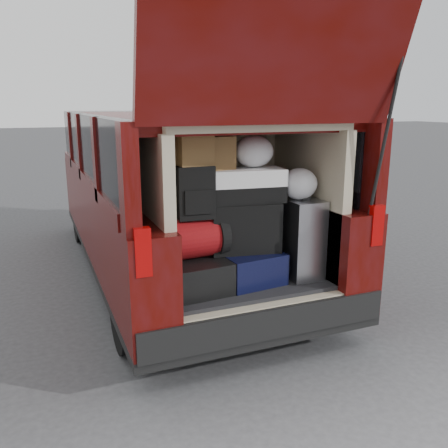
{
  "coord_description": "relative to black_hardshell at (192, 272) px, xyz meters",
  "views": [
    {
      "loc": [
        -1.43,
        -3.01,
        1.87
      ],
      "look_at": [
        -0.12,
        0.2,
        1.0
      ],
      "focal_mm": 38.0,
      "sensor_mm": 36.0,
      "label": 1
    }
  ],
  "objects": [
    {
      "name": "ground",
      "position": [
        0.39,
        -0.15,
        -0.67
      ],
      "size": [
        80.0,
        80.0,
        0.0
      ],
      "primitive_type": "plane",
      "color": "#373739",
      "rests_on": "ground"
    },
    {
      "name": "minivan",
      "position": [
        0.39,
        1.71,
        0.24
      ],
      "size": [
        1.9,
        5.35,
        2.77
      ],
      "color": "black",
      "rests_on": "ground"
    },
    {
      "name": "load_floor",
      "position": [
        0.39,
        0.13,
        -0.39
      ],
      "size": [
        1.24,
        1.05,
        0.55
      ],
      "primitive_type": "cube",
      "color": "black",
      "rests_on": "ground"
    },
    {
      "name": "black_hardshell",
      "position": [
        0.0,
        0.0,
        0.0
      ],
      "size": [
        0.47,
        0.62,
        0.23
      ],
      "primitive_type": "cube",
      "rotation": [
        0.0,
        0.0,
        0.08
      ],
      "color": "black",
      "rests_on": "load_floor"
    },
    {
      "name": "navy_hardshell",
      "position": [
        0.43,
        0.01,
        0.0
      ],
      "size": [
        0.5,
        0.59,
        0.24
      ],
      "primitive_type": "cube",
      "rotation": [
        0.0,
        0.0,
        0.11
      ],
      "color": "black",
      "rests_on": "load_floor"
    },
    {
      "name": "silver_roller",
      "position": [
        0.87,
        -0.06,
        0.19
      ],
      "size": [
        0.26,
        0.41,
        0.62
      ],
      "primitive_type": "cube",
      "rotation": [
        0.0,
        0.0,
        -0.0
      ],
      "color": "silver",
      "rests_on": "load_floor"
    },
    {
      "name": "red_duffel",
      "position": [
        0.02,
        -0.0,
        0.27
      ],
      "size": [
        0.48,
        0.33,
        0.3
      ],
      "primitive_type": "cube",
      "rotation": [
        0.0,
        0.0,
        0.08
      ],
      "color": "maroon",
      "rests_on": "black_hardshell"
    },
    {
      "name": "black_soft_case",
      "position": [
        0.42,
        0.02,
        0.31
      ],
      "size": [
        0.57,
        0.4,
        0.38
      ],
      "primitive_type": "cube",
      "rotation": [
        0.0,
        0.0,
        -0.17
      ],
      "color": "black",
      "rests_on": "navy_hardshell"
    },
    {
      "name": "backpack",
      "position": [
        0.02,
        -0.02,
        0.6
      ],
      "size": [
        0.27,
        0.18,
        0.38
      ],
      "primitive_type": "cube",
      "rotation": [
        0.0,
        0.0,
        -0.07
      ],
      "color": "black",
      "rests_on": "red_duffel"
    },
    {
      "name": "twotone_duffel",
      "position": [
        0.44,
        0.02,
        0.62
      ],
      "size": [
        0.58,
        0.35,
        0.25
      ],
      "primitive_type": "cube",
      "rotation": [
        0.0,
        0.0,
        -0.12
      ],
      "color": "white",
      "rests_on": "black_soft_case"
    },
    {
      "name": "grocery_sack_lower",
      "position": [
        0.03,
        0.02,
        0.9
      ],
      "size": [
        0.26,
        0.22,
        0.22
      ],
      "primitive_type": "cube",
      "rotation": [
        0.0,
        0.0,
        0.07
      ],
      "color": "brown",
      "rests_on": "backpack"
    },
    {
      "name": "grocery_sack_upper",
      "position": [
        0.22,
        0.08,
        0.86
      ],
      "size": [
        0.27,
        0.23,
        0.24
      ],
      "primitive_type": "cube",
      "rotation": [
        0.0,
        0.0,
        0.15
      ],
      "color": "brown",
      "rests_on": "twotone_duffel"
    },
    {
      "name": "plastic_bag_center",
      "position": [
        0.52,
        0.06,
        0.86
      ],
      "size": [
        0.34,
        0.32,
        0.24
      ],
      "primitive_type": "ellipsoid",
      "rotation": [
        0.0,
        0.0,
        0.17
      ],
      "color": "silver",
      "rests_on": "twotone_duffel"
    },
    {
      "name": "plastic_bag_right",
      "position": [
        0.84,
        -0.08,
        0.62
      ],
      "size": [
        0.32,
        0.3,
        0.24
      ],
      "primitive_type": "ellipsoid",
      "rotation": [
        0.0,
        0.0,
        -0.16
      ],
      "color": "silver",
      "rests_on": "silver_roller"
    }
  ]
}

